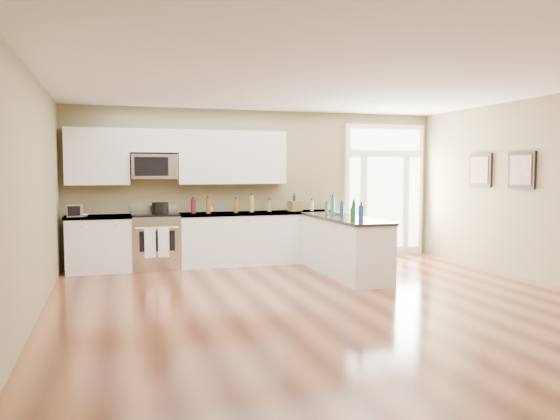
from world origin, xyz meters
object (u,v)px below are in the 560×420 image
Objects in this scene: kitchen_range at (156,241)px; stockpot at (160,208)px; peninsula_cabinet at (344,248)px; toaster_oven at (74,210)px.

kitchen_range is 3.83× the size of stockpot.
toaster_oven is (-4.17, 1.31, 0.61)m from peninsula_cabinet.
peninsula_cabinet is 2.15× the size of kitchen_range.
kitchen_range is at bearing -1.62° from toaster_oven.
kitchen_range is at bearing 127.73° from stockpot.
stockpot reaches higher than toaster_oven.
peninsula_cabinet is 8.22× the size of stockpot.
stockpot is 1.15× the size of toaster_oven.
kitchen_range is 4.41× the size of toaster_oven.
stockpot reaches higher than peninsula_cabinet.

